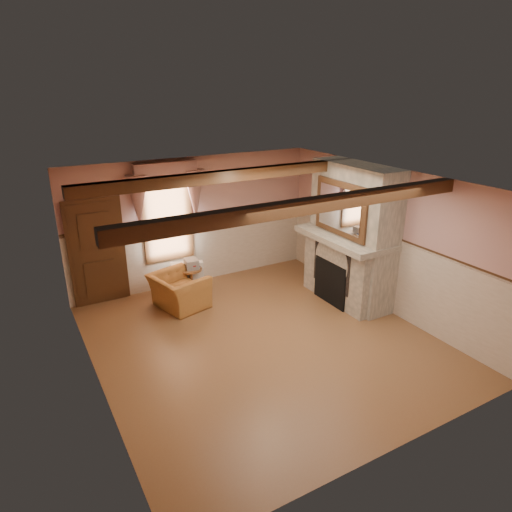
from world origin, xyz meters
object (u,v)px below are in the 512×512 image
bowl (341,231)px  oil_lamp (333,222)px  mantel_clock (321,220)px  side_table (191,280)px  radiator (187,275)px  armchair (179,291)px

bowl → oil_lamp: (0.00, 0.28, 0.10)m
mantel_clock → oil_lamp: (0.00, -0.38, 0.04)m
side_table → radiator: 0.24m
bowl → armchair: bearing=158.5°
oil_lamp → armchair: bearing=163.1°
radiator → mantel_clock: (2.58, -1.30, 1.22)m
armchair → mantel_clock: size_ratio=4.37×
mantel_clock → oil_lamp: size_ratio=0.86×
side_table → radiator: bearing=87.0°
armchair → bowl: 3.46m
side_table → bowl: size_ratio=1.81×
armchair → mantel_clock: (3.05, -0.55, 1.18)m
radiator → mantel_clock: mantel_clock is taller
radiator → bowl: bearing=-20.7°
radiator → oil_lamp: (2.58, -1.67, 1.26)m
armchair → bowl: bearing=-125.7°
side_table → bowl: (2.59, -1.72, 1.18)m
armchair → side_table: bearing=-56.0°
armchair → radiator: armchair is taller
side_table → radiator: size_ratio=0.79×
bowl → oil_lamp: 0.30m
armchair → mantel_clock: 3.31m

